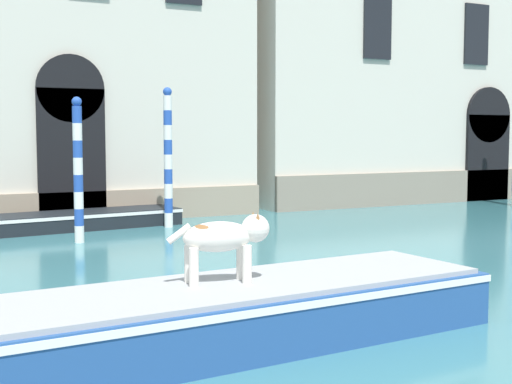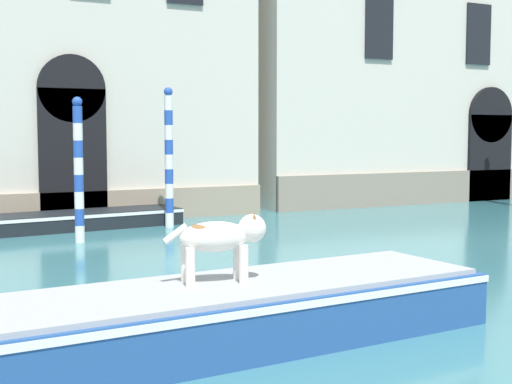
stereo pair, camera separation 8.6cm
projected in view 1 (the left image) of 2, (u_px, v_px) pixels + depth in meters
The scene contains 5 objects.
boat_foreground at pixel (156, 323), 7.69m from camera, with size 8.51×2.34×0.71m.
dog_on_deck at pixel (225, 237), 8.16m from camera, with size 1.20×0.48×0.80m.
boat_moored_near_palazzo at pixel (83, 219), 18.14m from camera, with size 5.12×1.95×0.43m.
mooring_pole_0 at pixel (168, 157), 18.22m from camera, with size 0.23×0.23×3.58m.
mooring_pole_1 at pixel (78, 169), 15.66m from camera, with size 0.22×0.22×3.22m.
Camera 1 is at (-5.21, -0.22, 2.43)m, focal length 50.00 mm.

